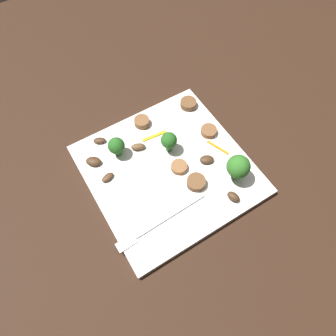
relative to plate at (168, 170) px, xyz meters
name	(u,v)px	position (x,y,z in m)	size (l,w,h in m)	color
ground_plane	(168,171)	(0.00, 0.00, -0.01)	(1.40, 1.40, 0.00)	black
plate	(168,170)	(0.00, 0.00, 0.00)	(0.29, 0.29, 0.01)	white
fork	(156,225)	(0.08, 0.09, 0.01)	(0.18, 0.02, 0.00)	silver
broccoli_floret_0	(116,146)	(0.07, -0.08, 0.03)	(0.03, 0.03, 0.04)	#296420
broccoli_floret_1	(238,167)	(-0.10, 0.08, 0.05)	(0.04, 0.04, 0.06)	#347525
broccoli_floret_2	(169,141)	(-0.02, -0.04, 0.04)	(0.03, 0.03, 0.05)	#296420
sausage_slice_0	(188,104)	(-0.12, -0.11, 0.01)	(0.03, 0.03, 0.01)	brown
sausage_slice_1	(179,167)	(-0.02, 0.01, 0.01)	(0.03, 0.03, 0.01)	brown
sausage_slice_2	(209,131)	(-0.11, -0.03, 0.01)	(0.03, 0.03, 0.01)	brown
sausage_slice_3	(196,182)	(-0.03, 0.06, 0.01)	(0.04, 0.04, 0.01)	brown
sausage_slice_4	(142,122)	(-0.01, -0.12, 0.01)	(0.03, 0.03, 0.01)	brown
mushroom_0	(138,147)	(0.03, -0.07, 0.01)	(0.03, 0.01, 0.01)	brown
mushroom_1	(100,141)	(0.09, -0.12, 0.01)	(0.02, 0.01, 0.01)	#422B19
mushroom_2	(233,197)	(-0.07, 0.12, 0.01)	(0.02, 0.02, 0.01)	#422B19
mushroom_3	(94,161)	(0.12, -0.08, 0.01)	(0.03, 0.02, 0.01)	#422B19
mushroom_4	(207,160)	(-0.07, 0.03, 0.01)	(0.03, 0.02, 0.01)	#422B19
mushroom_5	(108,177)	(0.11, -0.04, 0.01)	(0.03, 0.01, 0.01)	#4C331E
pepper_strip_0	(218,147)	(-0.11, 0.01, 0.01)	(0.05, 0.00, 0.00)	orange
pepper_strip_1	(154,136)	(-0.01, -0.08, 0.01)	(0.05, 0.01, 0.00)	yellow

